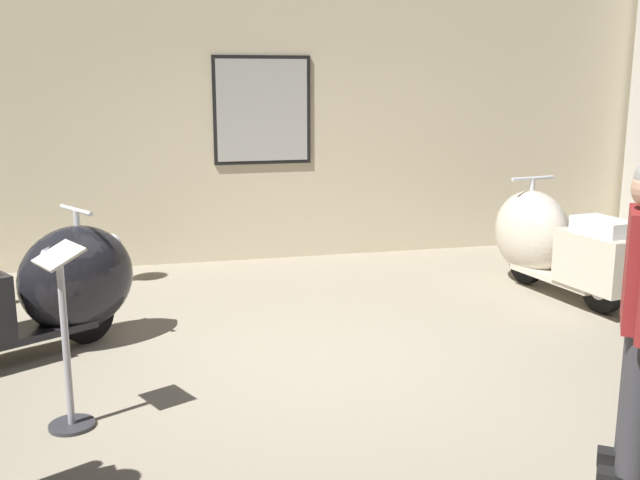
% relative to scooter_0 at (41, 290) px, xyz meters
% --- Properties ---
extents(ground_plane, '(60.00, 60.00, 0.00)m').
position_rel_scooter_0_xyz_m(ground_plane, '(2.02, -0.80, -0.51)').
color(ground_plane, gray).
extents(showroom_back_wall, '(18.00, 0.63, 3.53)m').
position_rel_scooter_0_xyz_m(showroom_back_wall, '(2.20, 2.75, 1.26)').
color(showroom_back_wall, beige).
rests_on(showroom_back_wall, ground).
extents(scooter_0, '(1.83, 1.38, 1.11)m').
position_rel_scooter_0_xyz_m(scooter_0, '(0.00, 0.00, 0.00)').
color(scooter_0, black).
rests_on(scooter_0, ground).
extents(scooter_1, '(0.82, 1.91, 1.13)m').
position_rel_scooter_0_xyz_m(scooter_1, '(4.72, 0.61, 0.01)').
color(scooter_1, black).
rests_on(scooter_1, ground).
extents(info_stanchion, '(0.34, 0.39, 1.15)m').
position_rel_scooter_0_xyz_m(info_stanchion, '(0.30, -1.37, -0.03)').
color(info_stanchion, '#333338').
rests_on(info_stanchion, ground).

